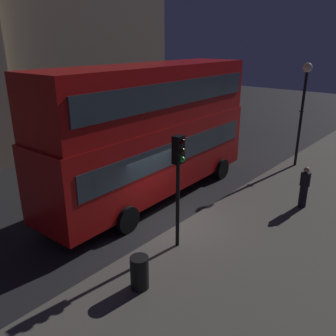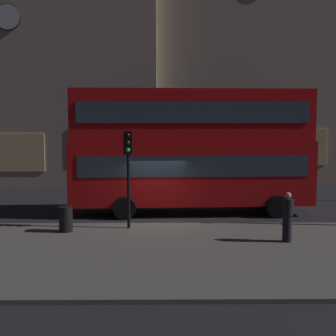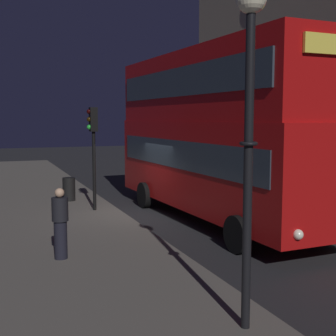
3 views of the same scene
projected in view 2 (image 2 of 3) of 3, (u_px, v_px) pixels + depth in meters
ground_plane at (156, 223)px, 18.22m from camera, size 80.00×80.00×0.00m
sidewalk_slab at (154, 252)px, 13.89m from camera, size 44.00×7.74×0.12m
building_with_clock at (38, 63)px, 31.97m from camera, size 17.20×9.00×16.81m
building_plain_facade at (234, 56)px, 33.26m from camera, size 14.77×9.47×18.15m
double_decker_bus at (191, 145)px, 20.01m from camera, size 10.93×3.19×5.54m
traffic_light_near_kerb at (128, 158)px, 16.60m from camera, size 0.32×0.36×3.67m
pedestrian at (287, 217)px, 14.85m from camera, size 0.38×0.38×1.68m
litter_bin at (66, 219)px, 16.27m from camera, size 0.50×0.50×0.93m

